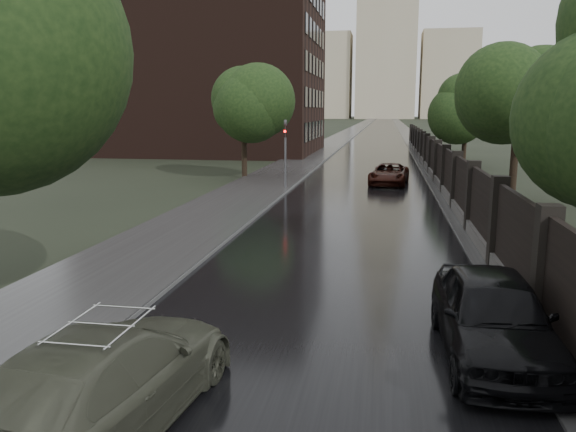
% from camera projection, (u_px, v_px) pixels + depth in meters
% --- Properties ---
extents(road, '(8.00, 420.00, 0.02)m').
position_uv_depth(road, '(383.00, 123.00, 191.44)').
color(road, black).
rests_on(road, ground).
extents(sidewalk_left, '(4.00, 420.00, 0.16)m').
position_uv_depth(sidewalk_left, '(365.00, 123.00, 192.44)').
color(sidewalk_left, '#2D2D2D').
rests_on(sidewalk_left, ground).
extents(verge_right, '(3.00, 420.00, 0.08)m').
position_uv_depth(verge_right, '(399.00, 123.00, 190.51)').
color(verge_right, '#2D2D2D').
rests_on(verge_right, ground).
extents(fence_right, '(0.45, 75.72, 2.70)m').
position_uv_depth(fence_right, '(434.00, 164.00, 37.55)').
color(fence_right, '#383533').
rests_on(fence_right, ground).
extents(tree_left_far, '(4.25, 4.25, 7.39)m').
position_uv_depth(tree_left_far, '(243.00, 99.00, 36.93)').
color(tree_left_far, black).
rests_on(tree_left_far, ground).
extents(tree_right_b, '(4.08, 4.08, 7.01)m').
position_uv_depth(tree_right_b, '(519.00, 101.00, 26.63)').
color(tree_right_b, black).
rests_on(tree_right_b, ground).
extents(tree_right_c, '(4.08, 4.08, 7.01)m').
position_uv_depth(tree_right_c, '(467.00, 105.00, 44.06)').
color(tree_right_c, black).
rests_on(tree_right_c, ground).
extents(traffic_light, '(0.16, 0.32, 4.00)m').
position_uv_depth(traffic_light, '(285.00, 148.00, 31.99)').
color(traffic_light, '#59595E').
rests_on(traffic_light, ground).
extents(brick_building, '(24.00, 18.00, 20.00)m').
position_uv_depth(brick_building, '(202.00, 57.00, 59.02)').
color(brick_building, black).
rests_on(brick_building, ground).
extents(stalinist_tower, '(92.00, 30.00, 159.00)m').
position_uv_depth(stalinist_tower, '(387.00, 44.00, 290.79)').
color(stalinist_tower, tan).
rests_on(stalinist_tower, ground).
extents(volga_sedan, '(2.69, 5.54, 1.55)m').
position_uv_depth(volga_sedan, '(105.00, 379.00, 7.98)').
color(volga_sedan, '#464839').
rests_on(volga_sedan, ground).
extents(car_right_near, '(2.05, 4.81, 1.62)m').
position_uv_depth(car_right_near, '(493.00, 315.00, 10.34)').
color(car_right_near, black).
rests_on(car_right_near, ground).
extents(car_right_far, '(2.65, 4.90, 1.31)m').
position_uv_depth(car_right_far, '(389.00, 174.00, 34.57)').
color(car_right_far, black).
rests_on(car_right_far, ground).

